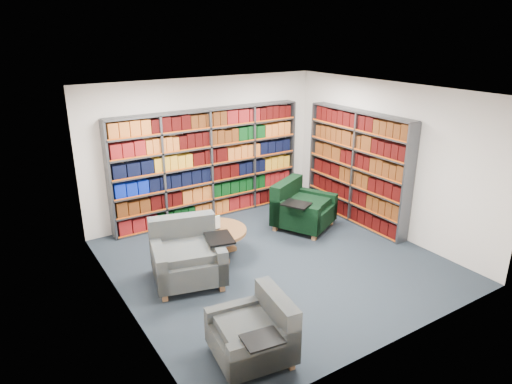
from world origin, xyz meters
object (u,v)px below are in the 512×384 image
chair_green_right (299,209)px  chair_teal_front (258,334)px  chair_teal_left (187,256)px  coffee_table (216,235)px

chair_green_right → chair_teal_front: 3.85m
chair_teal_left → chair_green_right: bearing=13.2°
chair_teal_left → chair_teal_front: size_ratio=1.24×
chair_teal_left → chair_teal_front: 2.11m
chair_green_right → chair_teal_front: size_ratio=1.25×
chair_green_right → chair_teal_front: (-2.72, -2.73, -0.05)m
chair_green_right → coffee_table: bearing=-173.8°
chair_teal_left → chair_green_right: (2.66, 0.63, -0.01)m
chair_teal_left → coffee_table: size_ratio=1.29×
chair_green_right → chair_teal_front: chair_green_right is taller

